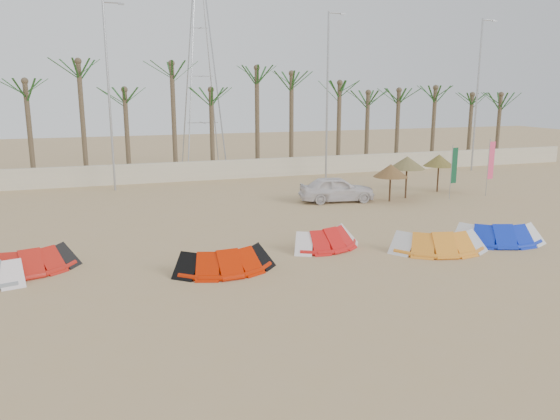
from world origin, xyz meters
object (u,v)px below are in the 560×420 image
object	(u,v)px
parasol_left	(391,171)
car	(337,189)
kite_orange	(434,239)
kite_red_right	(325,237)
kite_blue	(494,232)
parasol_mid	(407,163)
parasol_right	(439,160)
kite_red_mid	(223,258)
kite_red_left	(30,258)

from	to	relation	value
parasol_left	car	xyz separation A→B (m)	(-2.79, 0.90, -1.01)
kite_orange	car	size ratio (longest dim) A/B	0.94
kite_red_right	kite_blue	bearing A→B (deg)	-12.38
kite_red_right	parasol_left	size ratio (longest dim) A/B	1.60
parasol_mid	parasol_right	distance (m)	3.04
kite_red_right	parasol_left	bearing A→B (deg)	45.69
kite_orange	kite_blue	bearing A→B (deg)	4.56
kite_orange	parasol_left	bearing A→B (deg)	70.93
kite_blue	parasol_mid	world-z (taller)	parasol_mid
kite_orange	parasol_mid	world-z (taller)	parasol_mid
parasol_mid	car	distance (m)	4.34
kite_blue	parasol_left	xyz separation A→B (m)	(0.05, 8.53, 1.29)
kite_red_mid	kite_blue	size ratio (longest dim) A/B	0.91
kite_red_mid	parasol_mid	distance (m)	15.56
parasol_right	kite_red_left	bearing A→B (deg)	-159.71
kite_red_mid	parasol_right	distance (m)	18.49
kite_orange	parasol_right	bearing A→B (deg)	55.28
parasol_left	car	distance (m)	3.10
kite_orange	kite_blue	world-z (taller)	same
kite_blue	parasol_right	size ratio (longest dim) A/B	1.71
kite_red_left	parasol_right	bearing A→B (deg)	20.29
kite_orange	parasol_left	world-z (taller)	parasol_left
kite_red_mid	parasol_left	world-z (taller)	parasol_left
kite_red_left	parasol_mid	size ratio (longest dim) A/B	1.44
parasol_mid	parasol_right	world-z (taller)	parasol_mid
parasol_left	parasol_mid	distance (m)	1.46
parasol_right	kite_red_right	bearing A→B (deg)	-141.90
kite_blue	kite_orange	bearing A→B (deg)	-175.44
kite_red_left	car	xyz separation A→B (m)	(14.77, 7.32, 0.28)
kite_orange	parasol_right	world-z (taller)	parasol_right
kite_blue	car	distance (m)	9.82
parasol_left	kite_orange	bearing A→B (deg)	-109.07
kite_red_left	kite_red_right	bearing A→B (deg)	-3.29
kite_red_left	parasol_right	distance (m)	23.21
kite_blue	kite_red_left	bearing A→B (deg)	173.13
kite_red_left	kite_orange	distance (m)	14.72
kite_blue	kite_red_right	bearing A→B (deg)	167.62
kite_orange	car	bearing A→B (deg)	88.57
kite_red_left	kite_red_mid	size ratio (longest dim) A/B	0.99
kite_red_left	parasol_right	size ratio (longest dim) A/B	1.52
kite_red_left	kite_orange	size ratio (longest dim) A/B	0.89
kite_red_left	kite_red_right	xyz separation A→B (m)	(10.70, -0.61, -0.00)
kite_red_mid	parasol_right	xyz separation A→B (m)	(15.42, 10.09, 1.48)
kite_red_left	kite_red_mid	xyz separation A→B (m)	(6.30, -2.05, 0.00)
parasol_left	kite_red_right	bearing A→B (deg)	-134.31
kite_red_left	car	bearing A→B (deg)	26.35
kite_red_mid	kite_orange	size ratio (longest dim) A/B	0.90
parasol_left	parasol_right	size ratio (longest dim) A/B	0.91
kite_red_mid	parasol_mid	world-z (taller)	parasol_mid
kite_blue	parasol_mid	bearing A→B (deg)	81.33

